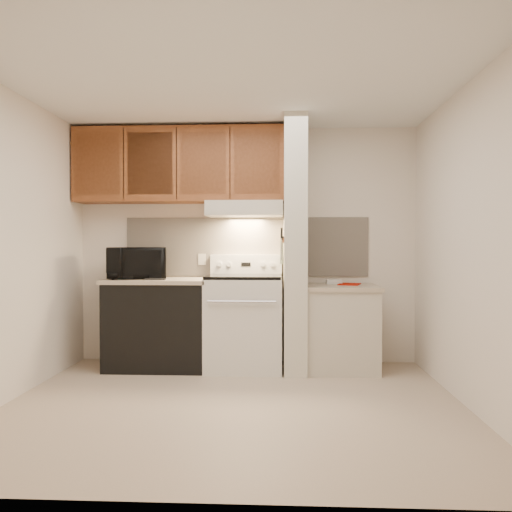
{
  "coord_description": "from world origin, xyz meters",
  "views": [
    {
      "loc": [
        0.36,
        -3.87,
        1.25
      ],
      "look_at": [
        0.14,
        0.75,
        1.15
      ],
      "focal_mm": 35.0,
      "sensor_mm": 36.0,
      "label": 1
    }
  ],
  "objects": [
    {
      "name": "teal_jar",
      "position": [
        -1.23,
        1.06,
        0.96
      ],
      "size": [
        0.1,
        0.1,
        0.1
      ],
      "primitive_type": "cylinder",
      "rotation": [
        0.0,
        0.0,
        -0.15
      ],
      "color": "#1D6057",
      "rests_on": "left_countertop"
    },
    {
      "name": "wall_back",
      "position": [
        0.0,
        1.5,
        1.25
      ],
      "size": [
        3.6,
        2.5,
        0.02
      ],
      "primitive_type": "cube",
      "rotation": [
        1.57,
        0.0,
        0.0
      ],
      "color": "#F1E2D1",
      "rests_on": "floor"
    },
    {
      "name": "range_knob_right_inner",
      "position": [
        0.18,
        1.4,
        1.05
      ],
      "size": [
        0.05,
        0.02,
        0.05
      ],
      "primitive_type": "cylinder",
      "rotation": [
        1.57,
        0.0,
        0.0
      ],
      "color": "silver",
      "rests_on": "range_backguard"
    },
    {
      "name": "left_countertop",
      "position": [
        -0.88,
        1.17,
        0.89
      ],
      "size": [
        1.04,
        0.67,
        0.04
      ],
      "primitive_type": "cube",
      "color": "#BBA98F",
      "rests_on": "dishwasher_front"
    },
    {
      "name": "knife_blade_d",
      "position": [
        0.38,
        1.18,
        1.22
      ],
      "size": [
        0.01,
        0.04,
        0.16
      ],
      "primitive_type": "cube",
      "color": "silver",
      "rests_on": "knife_strip"
    },
    {
      "name": "cab_door_c",
      "position": [
        -0.42,
        1.17,
        2.08
      ],
      "size": [
        0.46,
        0.01,
        0.63
      ],
      "primitive_type": "cube",
      "color": "brown",
      "rests_on": "upper_cabinets"
    },
    {
      "name": "red_folder",
      "position": [
        1.07,
        1.25,
        0.85
      ],
      "size": [
        0.27,
        0.32,
        0.01
      ],
      "primitive_type": "cube",
      "rotation": [
        0.0,
        0.0,
        -0.29
      ],
      "color": "#A81001",
      "rests_on": "right_countertop"
    },
    {
      "name": "range_knob_right_outer",
      "position": [
        0.28,
        1.4,
        1.05
      ],
      "size": [
        0.05,
        0.02,
        0.05
      ],
      "primitive_type": "cylinder",
      "rotation": [
        1.57,
        0.0,
        0.0
      ],
      "color": "silver",
      "rests_on": "range_backguard"
    },
    {
      "name": "knife_handle_c",
      "position": [
        0.38,
        1.1,
        1.37
      ],
      "size": [
        0.02,
        0.02,
        0.1
      ],
      "primitive_type": "cylinder",
      "color": "black",
      "rests_on": "knife_strip"
    },
    {
      "name": "oven_mitt",
      "position": [
        0.38,
        1.32,
        1.19
      ],
      "size": [
        0.03,
        0.11,
        0.25
      ],
      "primitive_type": "cube",
      "color": "slate",
      "rests_on": "partition_pillar"
    },
    {
      "name": "spoon_rest",
      "position": [
        -0.86,
        0.97,
        0.92
      ],
      "size": [
        0.2,
        0.06,
        0.01
      ],
      "primitive_type": "cube",
      "rotation": [
        0.0,
        0.0,
        -0.0
      ],
      "color": "black",
      "rests_on": "left_countertop"
    },
    {
      "name": "outlet",
      "position": [
        -0.48,
        1.48,
        1.1
      ],
      "size": [
        0.08,
        0.01,
        0.12
      ],
      "primitive_type": "cube",
      "color": "beige",
      "rests_on": "backsplash"
    },
    {
      "name": "wall_right",
      "position": [
        1.8,
        0.0,
        1.25
      ],
      "size": [
        0.02,
        3.0,
        2.5
      ],
      "primitive_type": "cube",
      "color": "#F1E2D1",
      "rests_on": "floor"
    },
    {
      "name": "knife_strip",
      "position": [
        0.39,
        1.1,
        1.32
      ],
      "size": [
        0.02,
        0.42,
        0.04
      ],
      "primitive_type": "cube",
      "color": "black",
      "rests_on": "partition_pillar"
    },
    {
      "name": "pillar_trim",
      "position": [
        0.39,
        1.15,
        1.3
      ],
      "size": [
        0.01,
        0.7,
        0.04
      ],
      "primitive_type": "cube",
      "color": "brown",
      "rests_on": "partition_pillar"
    },
    {
      "name": "knife_handle_a",
      "position": [
        0.38,
        0.95,
        1.37
      ],
      "size": [
        0.02,
        0.02,
        0.1
      ],
      "primitive_type": "cylinder",
      "color": "black",
      "rests_on": "knife_strip"
    },
    {
      "name": "range_hood",
      "position": [
        0.0,
        1.28,
        1.62
      ],
      "size": [
        0.78,
        0.44,
        0.15
      ],
      "primitive_type": "cube",
      "color": "beige",
      "rests_on": "upper_cabinets"
    },
    {
      "name": "cab_gap_b",
      "position": [
        -0.69,
        1.16,
        2.08
      ],
      "size": [
        0.01,
        0.01,
        0.73
      ],
      "primitive_type": "cube",
      "color": "black",
      "rests_on": "upper_cabinets"
    },
    {
      "name": "knife_blade_e",
      "position": [
        0.38,
        1.27,
        1.21
      ],
      "size": [
        0.01,
        0.04,
        0.18
      ],
      "primitive_type": "cube",
      "color": "silver",
      "rests_on": "knife_strip"
    },
    {
      "name": "knife_blade_b",
      "position": [
        0.38,
        1.01,
        1.21
      ],
      "size": [
        0.01,
        0.04,
        0.18
      ],
      "primitive_type": "cube",
      "color": "silver",
      "rests_on": "knife_strip"
    },
    {
      "name": "knife_blade_c",
      "position": [
        0.38,
        1.11,
        1.2
      ],
      "size": [
        0.01,
        0.04,
        0.2
      ],
      "primitive_type": "cube",
      "color": "silver",
      "rests_on": "knife_strip"
    },
    {
      "name": "range_knob_left_inner",
      "position": [
        -0.18,
        1.4,
        1.05
      ],
      "size": [
        0.05,
        0.02,
        0.05
      ],
      "primitive_type": "cylinder",
      "rotation": [
        1.57,
        0.0,
        0.0
      ],
      "color": "silver",
      "rests_on": "range_backguard"
    },
    {
      "name": "range_backguard",
      "position": [
        0.0,
        1.44,
        1.05
      ],
      "size": [
        0.76,
        0.08,
        0.2
      ],
      "primitive_type": "cube",
      "color": "silver",
      "rests_on": "range_body"
    },
    {
      "name": "cab_door_b",
      "position": [
        -0.96,
        1.17,
        2.08
      ],
      "size": [
        0.46,
        0.01,
        0.63
      ],
      "primitive_type": "cube",
      "color": "brown",
      "rests_on": "upper_cabinets"
    },
    {
      "name": "range_display",
      "position": [
        0.0,
        1.4,
        1.05
      ],
      "size": [
        0.1,
        0.01,
        0.04
      ],
      "primitive_type": "cube",
      "color": "black",
      "rests_on": "range_backguard"
    },
    {
      "name": "range_knob_left_outer",
      "position": [
        -0.28,
        1.4,
        1.05
      ],
      "size": [
        0.05,
        0.02,
        0.05
      ],
      "primitive_type": "cylinder",
      "rotation": [
        1.57,
        0.0,
        0.0
      ],
      "color": "silver",
      "rests_on": "range_backguard"
    },
    {
      "name": "cab_gap_a",
      "position": [
        -1.23,
        1.16,
        2.08
      ],
      "size": [
        0.01,
        0.01,
        0.73
      ],
      "primitive_type": "cube",
      "color": "black",
      "rests_on": "upper_cabinets"
    },
    {
      "name": "dishwasher_front",
      "position": [
        -0.88,
        1.17,
        0.43
      ],
      "size": [
        1.0,
        0.63,
        0.87
      ],
      "primitive_type": "cube",
      "color": "black",
      "rests_on": "floor"
    },
    {
      "name": "oven_window",
      "position": [
        0.0,
        0.84,
        0.5
      ],
      "size": [
        0.5,
        0.01,
        0.3
      ],
      "primitive_type": "cube",
      "color": "black",
      "rests_on": "range_body"
    },
    {
      "name": "oven_handle",
      "position": [
        0.0,
        0.8,
        0.72
      ],
      "size": [
        0.65,
        0.02,
        0.02
      ],
      "primitive_type": "cylinder",
      "rotation": [
        0.0,
        1.57,
        0.0
      ],
      "color": "silver",
      "rests_on": "range_body"
    },
    {
      "name": "floor",
      "position": [
        0.0,
        0.0,
        0.0
      ],
      "size": [
        3.6,
        3.6,
        0.0
      ],
      "primitive_type": "plane",
      "color": "#BEA78F",
      "rests_on": "ground"
    },
    {
      "name": "right_countertop",
      "position": [
        0.97,
        1.15,
        0.83
      ],
      "size": [
        0.74,
        0.64,
        0.04
      ],
      "primitive_type": "cube",
      "color": "#BBA98F",
      "rests_on": "right_cab_base"
    },
    {
      "name": "partition_pillar",
      "position": [
        0.51,
        1.15,
        1.25
      ],
      "size": [
        0.22,
        0.7,
        2.5
      ],
      "primitive_type": "cube",
      "color": "beige",
      "rests_on": "floor"
    },
    {
      "name": "cooktop",
      "position": [
        0.0,
        1.16,
        0.94
      ],
      "size": [
        0.74,
        0.64,
        0.03
      ],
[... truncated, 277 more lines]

